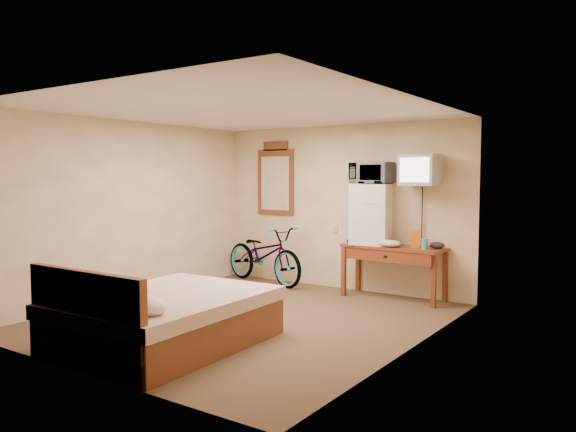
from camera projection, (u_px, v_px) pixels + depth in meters
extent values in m
plane|color=#453722|center=(247.00, 319.00, 6.80)|extent=(4.60, 4.60, 0.00)
plane|color=silver|center=(246.00, 110.00, 6.63)|extent=(4.60, 4.60, 0.00)
cube|color=beige|center=(340.00, 207.00, 8.61)|extent=(4.20, 0.04, 2.50)
cube|color=beige|center=(80.00, 231.00, 4.82)|extent=(4.20, 0.04, 2.50)
cube|color=beige|center=(130.00, 210.00, 7.90)|extent=(0.04, 4.60, 2.50)
cube|color=beige|center=(413.00, 224.00, 5.53)|extent=(0.04, 4.60, 2.50)
cube|color=beige|center=(335.00, 228.00, 8.67)|extent=(0.08, 0.01, 0.13)
cube|color=maroon|center=(394.00, 247.00, 7.87)|extent=(1.47, 0.64, 0.04)
cube|color=maroon|center=(344.00, 271.00, 8.08)|extent=(0.06, 0.06, 0.71)
cube|color=maroon|center=(434.00, 281.00, 7.33)|extent=(0.06, 0.06, 0.71)
cube|color=maroon|center=(358.00, 267.00, 8.45)|extent=(0.06, 0.06, 0.71)
cube|color=maroon|center=(445.00, 276.00, 7.70)|extent=(0.06, 0.06, 0.71)
cube|color=maroon|center=(386.00, 256.00, 7.67)|extent=(1.32, 0.12, 0.16)
cube|color=black|center=(386.00, 257.00, 7.66)|extent=(0.05, 0.02, 0.03)
cube|color=white|center=(371.00, 214.00, 8.05)|extent=(0.61, 0.59, 0.86)
cube|color=#9E9F9A|center=(363.00, 203.00, 7.83)|extent=(0.53, 0.01, 0.00)
cylinder|color=#9E9F9A|center=(351.00, 218.00, 7.95)|extent=(0.02, 0.02, 0.31)
imported|color=white|center=(372.00, 173.00, 8.01)|extent=(0.57, 0.40, 0.31)
cube|color=#D26412|center=(416.00, 239.00, 7.66)|extent=(0.14, 0.10, 0.24)
cylinder|color=#3998C3|center=(424.00, 244.00, 7.48)|extent=(0.08, 0.08, 0.14)
ellipsoid|color=beige|center=(390.00, 243.00, 7.73)|extent=(0.31, 0.24, 0.10)
ellipsoid|color=black|center=(354.00, 241.00, 8.04)|extent=(0.24, 0.18, 0.09)
ellipsoid|color=black|center=(437.00, 245.00, 7.55)|extent=(0.20, 0.17, 0.09)
cube|color=black|center=(427.00, 177.00, 7.79)|extent=(0.14, 0.02, 0.14)
cylinder|color=black|center=(426.00, 177.00, 7.75)|extent=(0.05, 0.30, 0.05)
cube|color=#9E9F9A|center=(420.00, 170.00, 7.56)|extent=(0.49, 0.41, 0.42)
cube|color=white|center=(414.00, 170.00, 7.39)|extent=(0.40, 0.01, 0.32)
cube|color=black|center=(426.00, 170.00, 7.73)|extent=(0.30, 0.01, 0.26)
cube|color=brown|center=(276.00, 182.00, 9.24)|extent=(0.70, 0.04, 1.07)
cube|color=brown|center=(276.00, 146.00, 9.20)|extent=(0.47, 0.04, 0.15)
cube|color=white|center=(275.00, 183.00, 9.22)|extent=(0.56, 0.01, 0.88)
imported|color=black|center=(264.00, 255.00, 9.05)|extent=(1.86, 1.02, 0.93)
cube|color=brown|center=(167.00, 326.00, 5.72)|extent=(1.61, 2.10, 0.40)
cube|color=beige|center=(166.00, 301.00, 5.71)|extent=(1.65, 2.14, 0.14)
cube|color=brown|center=(85.00, 310.00, 4.91)|extent=(1.53, 0.08, 0.70)
ellipsoid|color=white|center=(90.00, 296.00, 5.36)|extent=(0.57, 0.35, 0.20)
ellipsoid|color=white|center=(140.00, 305.00, 4.96)|extent=(0.57, 0.35, 0.20)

